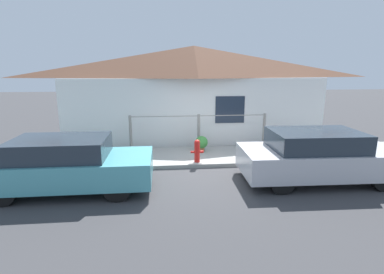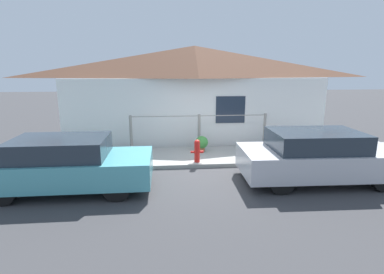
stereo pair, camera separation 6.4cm
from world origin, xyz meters
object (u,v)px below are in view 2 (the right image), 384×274
Objects in this scene: potted_plant_near_hydrant at (202,143)px; car_left at (67,164)px; fire_hydrant at (197,150)px; car_right at (318,156)px.

car_left is at bearing -143.38° from potted_plant_near_hydrant.
car_left reaches higher than fire_hydrant.
potted_plant_near_hydrant is (3.63, 2.70, -0.24)m from car_left.
fire_hydrant reaches higher than potted_plant_near_hydrant.
potted_plant_near_hydrant is at bearing 136.95° from car_right.
fire_hydrant is 1.30× the size of potted_plant_near_hydrant.
car_right is 5.90× the size of fire_hydrant.
car_right is at bearing 0.25° from car_left.
fire_hydrant is 1.18m from potted_plant_near_hydrant.
car_left reaches higher than potted_plant_near_hydrant.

